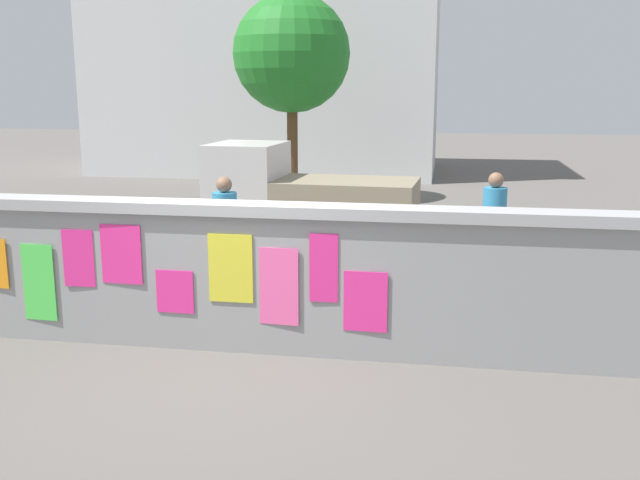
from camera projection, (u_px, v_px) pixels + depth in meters
name	position (u px, v px, depth m)	size (l,w,h in m)	color
ground	(343.00, 219.00, 15.69)	(60.00, 60.00, 0.00)	#605B56
poster_wall	(238.00, 275.00, 7.81)	(8.46, 0.42, 1.62)	gray
auto_rickshaw_truck	(301.00, 198.00, 12.68)	(3.68, 1.70, 1.85)	black
motorcycle	(105.00, 259.00, 10.12)	(1.90, 0.56, 0.87)	black
bicycle_near	(463.00, 290.00, 8.93)	(1.69, 0.49, 0.95)	black
person_walking	(225.00, 222.00, 10.02)	(0.48, 0.48, 1.62)	yellow
person_bystander	(494.00, 216.00, 10.49)	(0.40, 0.40, 1.62)	purple
tree_roadside	(292.00, 54.00, 17.51)	(2.86, 2.86, 5.03)	brown
building_background	(270.00, 56.00, 24.08)	(11.33, 5.94, 7.59)	silver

